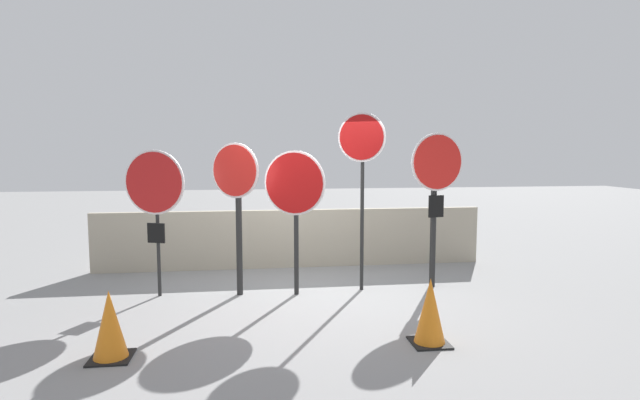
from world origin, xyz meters
The scene contains 9 objects.
ground_plane centered at (0.00, 0.00, 0.00)m, with size 40.00×40.00×0.00m, color gray.
fence_back centered at (0.00, 1.86, 0.52)m, with size 6.89×0.12×1.03m.
stop_sign_0 centered at (-2.06, 0.28, 1.54)m, with size 0.87×0.34×2.10m.
stop_sign_1 centered at (-0.92, 0.20, 1.52)m, with size 0.66×0.46×2.19m.
stop_sign_2 centered at (-0.11, 0.09, 1.51)m, with size 0.83×0.43×2.09m.
stop_sign_3 centered at (0.89, 0.21, 2.02)m, with size 0.64×0.36×2.63m.
stop_sign_4 centered at (2.03, 0.23, 1.63)m, with size 0.85×0.22×2.35m.
traffic_cone_0 centered at (-2.13, -1.86, 0.35)m, with size 0.41×0.41×0.70m.
traffic_cone_1 centered at (1.18, -1.91, 0.36)m, with size 0.40×0.40×0.72m.
Camera 1 is at (-0.69, -6.92, 2.08)m, focal length 28.00 mm.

